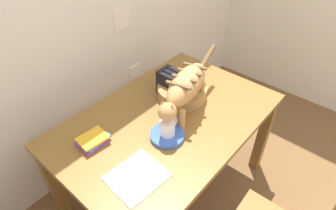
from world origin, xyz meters
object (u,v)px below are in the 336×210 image
object	(u,v)px
saucer_bowl	(167,136)
cat	(186,87)
coffee_mug	(168,128)
book_stack	(93,140)
toaster	(173,84)
magazine	(137,176)
wicker_basket	(182,92)
dining_table	(168,128)

from	to	relation	value
saucer_bowl	cat	bearing A→B (deg)	13.29
coffee_mug	cat	bearing A→B (deg)	13.50
book_stack	saucer_bowl	bearing A→B (deg)	-43.06
toaster	coffee_mug	bearing A→B (deg)	-144.24
coffee_mug	magazine	distance (m)	0.32
magazine	wicker_basket	xyz separation A→B (m)	(0.65, 0.24, 0.04)
book_stack	wicker_basket	size ratio (longest dim) A/B	0.52
dining_table	cat	distance (m)	0.31
dining_table	saucer_bowl	xyz separation A→B (m)	(-0.13, -0.11, 0.10)
dining_table	wicker_basket	bearing A→B (deg)	16.91
dining_table	coffee_mug	distance (m)	0.23
book_stack	toaster	bearing A→B (deg)	-4.11
cat	magazine	size ratio (longest dim) A/B	2.70
saucer_bowl	toaster	world-z (taller)	toaster
coffee_mug	wicker_basket	size ratio (longest dim) A/B	0.39
wicker_basket	dining_table	bearing A→B (deg)	-163.09
book_stack	magazine	bearing A→B (deg)	-89.94
cat	dining_table	bearing A→B (deg)	47.40
coffee_mug	book_stack	size ratio (longest dim) A/B	0.76
magazine	book_stack	size ratio (longest dim) A/B	1.58
dining_table	cat	bearing A→B (deg)	-29.31
cat	book_stack	world-z (taller)	cat
book_stack	toaster	xyz separation A→B (m)	(0.63, -0.05, 0.06)
magazine	toaster	size ratio (longest dim) A/B	1.33
dining_table	wicker_basket	distance (m)	0.26
magazine	wicker_basket	bearing A→B (deg)	24.38
coffee_mug	toaster	xyz separation A→B (m)	(0.33, 0.23, 0.01)
magazine	cat	bearing A→B (deg)	16.87
magazine	wicker_basket	world-z (taller)	wicker_basket
saucer_bowl	wicker_basket	bearing A→B (deg)	26.38
dining_table	toaster	size ratio (longest dim) A/B	6.90
wicker_basket	saucer_bowl	bearing A→B (deg)	-153.62
coffee_mug	wicker_basket	distance (m)	0.39
dining_table	toaster	xyz separation A→B (m)	(0.20, 0.13, 0.17)
cat	magazine	world-z (taller)	cat
dining_table	toaster	bearing A→B (deg)	32.69
saucer_bowl	magazine	distance (m)	0.31
dining_table	magazine	size ratio (longest dim) A/B	5.19
dining_table	coffee_mug	size ratio (longest dim) A/B	10.76
cat	toaster	distance (m)	0.24
saucer_bowl	toaster	distance (m)	0.41
dining_table	saucer_bowl	world-z (taller)	saucer_bowl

